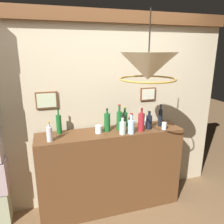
% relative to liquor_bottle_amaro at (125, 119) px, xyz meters
% --- Properties ---
extents(panelled_rear_partition, '(3.18, 0.15, 2.41)m').
position_rel_liquor_bottle_amaro_xyz_m(panelled_rear_partition, '(-0.21, 0.17, 0.14)').
color(panelled_rear_partition, '#BCAD8E').
rests_on(panelled_rear_partition, ground).
extents(bar_shelf_unit, '(1.74, 0.39, 1.04)m').
position_rel_liquor_bottle_amaro_xyz_m(bar_shelf_unit, '(-0.21, -0.10, -0.62)').
color(bar_shelf_unit, brown).
rests_on(bar_shelf_unit, ground).
extents(liquor_bottle_amaro, '(0.07, 0.07, 0.26)m').
position_rel_liquor_bottle_amaro_xyz_m(liquor_bottle_amaro, '(0.00, 0.00, 0.00)').
color(liquor_bottle_amaro, '#184A23').
rests_on(liquor_bottle_amaro, bar_shelf_unit).
extents(liquor_bottle_scotch, '(0.06, 0.06, 0.31)m').
position_rel_liquor_bottle_amaro_xyz_m(liquor_bottle_scotch, '(-0.10, -0.09, 0.02)').
color(liquor_bottle_scotch, '#1A5624').
rests_on(liquor_bottle_scotch, bar_shelf_unit).
extents(liquor_bottle_brandy, '(0.06, 0.06, 0.22)m').
position_rel_liquor_bottle_amaro_xyz_m(liquor_bottle_brandy, '(-0.91, -0.19, -0.02)').
color(liquor_bottle_brandy, silver).
rests_on(liquor_bottle_brandy, bar_shelf_unit).
extents(liquor_bottle_rye, '(0.06, 0.06, 0.30)m').
position_rel_liquor_bottle_amaro_xyz_m(liquor_bottle_rye, '(-0.80, 0.01, 0.01)').
color(liquor_bottle_rye, '#175922').
rests_on(liquor_bottle_rye, bar_shelf_unit).
extents(liquor_bottle_gin, '(0.07, 0.07, 0.28)m').
position_rel_liquor_bottle_amaro_xyz_m(liquor_bottle_gin, '(-0.25, -0.08, 0.01)').
color(liquor_bottle_gin, '#185524').
rests_on(liquor_bottle_gin, bar_shelf_unit).
extents(liquor_bottle_sherry, '(0.05, 0.05, 0.28)m').
position_rel_liquor_bottle_amaro_xyz_m(liquor_bottle_sherry, '(0.44, -0.10, 0.01)').
color(liquor_bottle_sherry, black).
rests_on(liquor_bottle_sherry, bar_shelf_unit).
extents(liquor_bottle_bourbon, '(0.08, 0.08, 0.24)m').
position_rel_liquor_bottle_amaro_xyz_m(liquor_bottle_bourbon, '(-0.01, -0.23, -0.01)').
color(liquor_bottle_bourbon, '#A5D2E4').
rests_on(liquor_bottle_bourbon, bar_shelf_unit).
extents(liquor_bottle_vodka, '(0.07, 0.07, 0.21)m').
position_rel_liquor_bottle_amaro_xyz_m(liquor_bottle_vodka, '(-0.11, -0.22, -0.02)').
color(liquor_bottle_vodka, '#B6C8BC').
rests_on(liquor_bottle_vodka, bar_shelf_unit).
extents(liquor_bottle_port, '(0.07, 0.07, 0.22)m').
position_rel_liquor_bottle_amaro_xyz_m(liquor_bottle_port, '(0.26, -0.15, -0.01)').
color(liquor_bottle_port, black).
rests_on(liquor_bottle_port, bar_shelf_unit).
extents(liquor_bottle_rum, '(0.08, 0.08, 0.28)m').
position_rel_liquor_bottle_amaro_xyz_m(liquor_bottle_rum, '(0.14, -0.19, 0.01)').
color(liquor_bottle_rum, maroon).
rests_on(liquor_bottle_rum, bar_shelf_unit).
extents(glass_tumbler_rocks, '(0.08, 0.08, 0.09)m').
position_rel_liquor_bottle_amaro_xyz_m(glass_tumbler_rocks, '(-0.36, -0.11, -0.06)').
color(glass_tumbler_rocks, silver).
rests_on(glass_tumbler_rocks, bar_shelf_unit).
extents(glass_tumbler_highball, '(0.06, 0.06, 0.09)m').
position_rel_liquor_bottle_amaro_xyz_m(glass_tumbler_highball, '(0.43, -0.22, -0.06)').
color(glass_tumbler_highball, silver).
rests_on(glass_tumbler_highball, bar_shelf_unit).
extents(glass_tumbler_shot, '(0.07, 0.07, 0.08)m').
position_rel_liquor_bottle_amaro_xyz_m(glass_tumbler_shot, '(0.29, 0.02, -0.06)').
color(glass_tumbler_shot, silver).
rests_on(glass_tumbler_shot, bar_shelf_unit).
extents(pendant_lamp, '(0.49, 0.49, 0.57)m').
position_rel_liquor_bottle_amaro_xyz_m(pendant_lamp, '(-0.06, -0.70, 0.68)').
color(pendant_lamp, '#EFE5C6').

